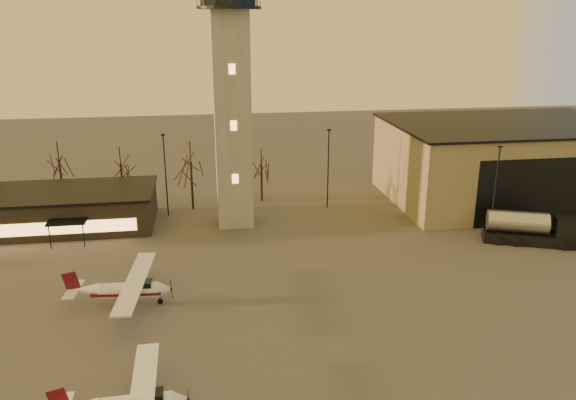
{
  "coord_description": "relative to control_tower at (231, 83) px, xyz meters",
  "views": [
    {
      "loc": [
        -3.39,
        -32.53,
        23.11
      ],
      "look_at": [
        3.65,
        13.0,
        8.14
      ],
      "focal_mm": 35.0,
      "sensor_mm": 36.0,
      "label": 1
    }
  ],
  "objects": [
    {
      "name": "tree_row",
      "position": [
        -13.7,
        9.16,
        -10.39
      ],
      "size": [
        37.2,
        9.2,
        8.8
      ],
      "color": "black",
      "rests_on": "ground"
    },
    {
      "name": "terminal",
      "position": [
        -21.99,
        1.98,
        -14.17
      ],
      "size": [
        25.4,
        12.2,
        4.3
      ],
      "color": "black",
      "rests_on": "ground"
    },
    {
      "name": "fuel_truck",
      "position": [
        30.77,
        -10.98,
        -14.95
      ],
      "size": [
        9.68,
        5.91,
        3.47
      ],
      "rotation": [
        0.0,
        0.0,
        -0.38
      ],
      "color": "black",
      "rests_on": "ground"
    },
    {
      "name": "light_poles",
      "position": [
        0.5,
        1.0,
        -10.92
      ],
      "size": [
        58.5,
        12.25,
        10.14
      ],
      "color": "black",
      "rests_on": "ground"
    },
    {
      "name": "cessna_rear",
      "position": [
        -9.91,
        -18.63,
        -15.21
      ],
      "size": [
        9.37,
        11.83,
        3.25
      ],
      "rotation": [
        0.0,
        0.0,
        -0.08
      ],
      "color": "silver",
      "rests_on": "ground"
    },
    {
      "name": "hangar",
      "position": [
        36.0,
        3.98,
        -11.17
      ],
      "size": [
        30.6,
        20.6,
        10.3
      ],
      "color": "#988463",
      "rests_on": "ground"
    },
    {
      "name": "control_tower",
      "position": [
        0.0,
        0.0,
        0.0
      ],
      "size": [
        6.8,
        6.8,
        32.6
      ],
      "color": "gray",
      "rests_on": "ground"
    },
    {
      "name": "ground",
      "position": [
        0.0,
        -30.0,
        -16.33
      ],
      "size": [
        220.0,
        220.0,
        0.0
      ],
      "primitive_type": "plane",
      "color": "#423F3D",
      "rests_on": "ground"
    }
  ]
}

